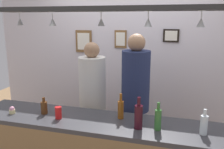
% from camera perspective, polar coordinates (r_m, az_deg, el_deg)
% --- Properties ---
extents(back_wall, '(4.40, 0.06, 2.60)m').
position_cam_1_polar(back_wall, '(3.69, 4.28, 3.09)').
color(back_wall, silver).
rests_on(back_wall, ground_plane).
extents(overhead_glass_rack, '(2.20, 0.36, 0.04)m').
position_cam_1_polar(overhead_glass_rack, '(2.29, -2.86, 15.17)').
color(overhead_glass_rack, black).
extents(hanging_wineglass_far_left, '(0.07, 0.07, 0.13)m').
position_cam_1_polar(hanging_wineglass_far_left, '(2.73, -20.82, 11.66)').
color(hanging_wineglass_far_left, silver).
rests_on(hanging_wineglass_far_left, overhead_glass_rack).
extents(hanging_wineglass_left, '(0.07, 0.07, 0.13)m').
position_cam_1_polar(hanging_wineglass_left, '(2.42, -13.80, 12.05)').
color(hanging_wineglass_left, silver).
rests_on(hanging_wineglass_left, overhead_glass_rack).
extents(hanging_wineglass_center_left, '(0.07, 0.07, 0.13)m').
position_cam_1_polar(hanging_wineglass_center_left, '(2.32, -2.66, 12.38)').
color(hanging_wineglass_center_left, silver).
rests_on(hanging_wineglass_center_left, overhead_glass_rack).
extents(hanging_wineglass_center, '(0.07, 0.07, 0.13)m').
position_cam_1_polar(hanging_wineglass_center, '(2.13, 8.50, 12.19)').
color(hanging_wineglass_center, silver).
rests_on(hanging_wineglass_center, overhead_glass_rack).
extents(hanging_wineglass_center_right, '(0.07, 0.07, 0.13)m').
position_cam_1_polar(hanging_wineglass_center_right, '(2.13, 20.23, 11.54)').
color(hanging_wineglass_center_right, silver).
rests_on(hanging_wineglass_center_right, overhead_glass_rack).
extents(person_middle_white_patterned_shirt, '(0.34, 0.34, 1.66)m').
position_cam_1_polar(person_middle_white_patterned_shirt, '(3.12, -4.59, -4.53)').
color(person_middle_white_patterned_shirt, '#2D334C').
rests_on(person_middle_white_patterned_shirt, ground_plane).
extents(person_right_navy_shirt, '(0.34, 0.34, 1.77)m').
position_cam_1_polar(person_right_navy_shirt, '(2.95, 5.53, -4.06)').
color(person_right_navy_shirt, '#2D334C').
rests_on(person_right_navy_shirt, ground_plane).
extents(bottle_soda_clear, '(0.06, 0.06, 0.23)m').
position_cam_1_polar(bottle_soda_clear, '(2.28, 20.82, -10.91)').
color(bottle_soda_clear, silver).
rests_on(bottle_soda_clear, bar_counter).
extents(bottle_beer_green_import, '(0.06, 0.06, 0.26)m').
position_cam_1_polar(bottle_beer_green_import, '(2.24, 10.76, -10.28)').
color(bottle_beer_green_import, '#336B2D').
rests_on(bottle_beer_green_import, bar_counter).
extents(bottle_wine_dark_red, '(0.08, 0.08, 0.30)m').
position_cam_1_polar(bottle_wine_dark_red, '(2.24, 6.26, -9.74)').
color(bottle_wine_dark_red, '#380F19').
rests_on(bottle_wine_dark_red, bar_counter).
extents(bottle_beer_brown_stubby, '(0.07, 0.07, 0.18)m').
position_cam_1_polar(bottle_beer_brown_stubby, '(2.67, -15.69, -7.44)').
color(bottle_beer_brown_stubby, '#512D14').
rests_on(bottle_beer_brown_stubby, bar_counter).
extents(bottle_beer_amber_tall, '(0.06, 0.06, 0.26)m').
position_cam_1_polar(bottle_beer_amber_tall, '(2.45, 2.06, -8.10)').
color(bottle_beer_amber_tall, brown).
rests_on(bottle_beer_amber_tall, bar_counter).
extents(drink_can, '(0.07, 0.07, 0.12)m').
position_cam_1_polar(drink_can, '(2.52, -12.51, -8.76)').
color(drink_can, red).
rests_on(drink_can, bar_counter).
extents(cupcake, '(0.06, 0.06, 0.08)m').
position_cam_1_polar(cupcake, '(2.80, -22.46, -7.77)').
color(cupcake, beige).
rests_on(cupcake, bar_counter).
extents(picture_frame_caricature, '(0.26, 0.02, 0.34)m').
position_cam_1_polar(picture_frame_caricature, '(3.83, -6.68, 7.77)').
color(picture_frame_caricature, brown).
rests_on(picture_frame_caricature, back_wall).
extents(picture_frame_upper_small, '(0.22, 0.02, 0.18)m').
position_cam_1_polar(picture_frame_upper_small, '(3.53, 13.74, 8.88)').
color(picture_frame_upper_small, black).
rests_on(picture_frame_upper_small, back_wall).
extents(picture_frame_crest, '(0.18, 0.02, 0.26)m').
position_cam_1_polar(picture_frame_crest, '(3.64, 2.03, 8.34)').
color(picture_frame_crest, brown).
rests_on(picture_frame_crest, back_wall).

